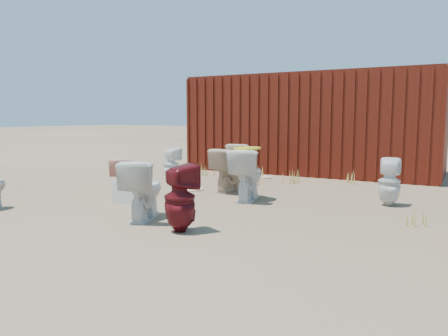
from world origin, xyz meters
The scene contains 20 objects.
ground centered at (0.00, 0.00, 0.00)m, with size 100.00×100.00×0.00m, color brown.
shipping_container centered at (0.00, 5.20, 1.20)m, with size 6.00×2.40×2.40m, color #44100B.
toilet_front_pink centered at (-1.77, 0.24, 0.33)m, with size 0.37×0.65×0.67m, color #EC9988.
toilet_front_c centered at (-0.34, -1.02, 0.40)m, with size 0.45×0.79×0.81m, color white.
toilet_front_maroon centered at (0.48, -1.32, 0.41)m, with size 0.37×0.38×0.82m, color #601016.
toilet_back_a centered at (-2.00, 1.87, 0.37)m, with size 0.33×0.34×0.74m, color white.
toilet_back_beige_left centered at (-0.35, 1.47, 0.40)m, with size 0.45×0.79×0.80m, color beige.
toilet_back_beige_right centered at (-0.74, 2.68, 0.41)m, with size 0.46×0.80×0.82m, color beige.
toilet_back_yellowlid centered at (0.27, 0.90, 0.43)m, with size 0.48×0.83×0.85m, color white.
toilet_back_e centered at (2.41, 1.56, 0.37)m, with size 0.34×0.34×0.75m, color white.
yellow_lid centered at (0.27, 0.90, 0.86)m, with size 0.43×0.54×0.03m, color yellow.
loose_tank centered at (-1.25, -0.27, 0.17)m, with size 0.50×0.20×0.35m, color white.
loose_lid_near centered at (-1.06, 1.30, 0.01)m, with size 0.38×0.49×0.02m, color beige.
loose_lid_far centered at (-0.58, 3.50, 0.01)m, with size 0.36×0.47×0.02m, color #C6AF8F.
weed_clump_a centered at (-1.93, 3.13, 0.15)m, with size 0.36×0.36×0.31m, color gold.
weed_clump_b centered at (0.25, 3.00, 0.14)m, with size 0.32×0.32×0.28m, color gold.
weed_clump_c centered at (2.27, 2.44, 0.16)m, with size 0.36×0.36×0.33m, color gold.
weed_clump_d centered at (-0.61, 3.50, 0.13)m, with size 0.30×0.30×0.27m, color gold.
weed_clump_e centered at (1.37, 3.50, 0.14)m, with size 0.34×0.34×0.27m, color gold.
weed_clump_f centered at (2.92, 0.41, 0.11)m, with size 0.28×0.28×0.22m, color gold.
Camera 1 is at (3.47, -5.54, 1.38)m, focal length 35.00 mm.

